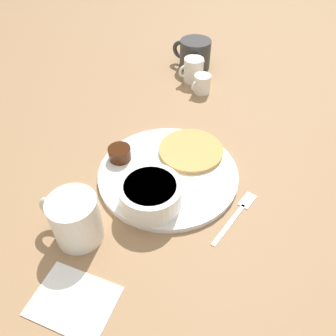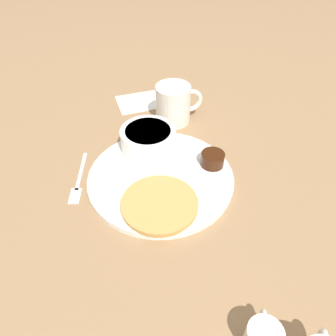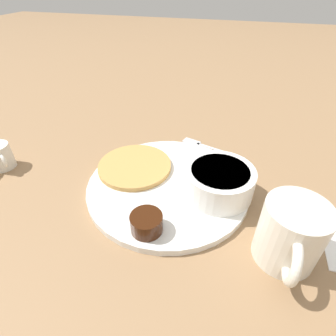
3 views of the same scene
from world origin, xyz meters
TOP-DOWN VIEW (x-y plane):
  - ground_plane at (0.00, 0.00)m, footprint 4.00×4.00m
  - plate at (0.00, 0.00)m, footprint 0.28×0.28m
  - pancake_stack at (-0.02, -0.07)m, footprint 0.14×0.14m
  - bowl at (0.00, 0.09)m, footprint 0.11×0.11m
  - syrup_cup at (0.11, -0.00)m, footprint 0.05×0.05m
  - butter_ramekin at (0.02, 0.11)m, footprint 0.04×0.04m
  - coffee_mug at (0.09, 0.19)m, footprint 0.11×0.08m
  - creamer_pitcher_near at (0.03, -0.33)m, footprint 0.05×0.06m
  - fork at (-0.16, 0.04)m, footprint 0.05×0.14m

SIDE VIEW (x-z plane):
  - ground_plane at x=0.00m, z-range 0.00..0.00m
  - fork at x=-0.16m, z-range 0.00..0.00m
  - plate at x=0.00m, z-range 0.00..0.01m
  - pancake_stack at x=-0.02m, z-range 0.01..0.02m
  - creamer_pitcher_near at x=0.03m, z-range 0.00..0.05m
  - syrup_cup at x=0.11m, z-range 0.01..0.04m
  - butter_ramekin at x=0.02m, z-range 0.01..0.05m
  - bowl at x=0.00m, z-range 0.01..0.06m
  - coffee_mug at x=0.09m, z-range 0.00..0.09m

